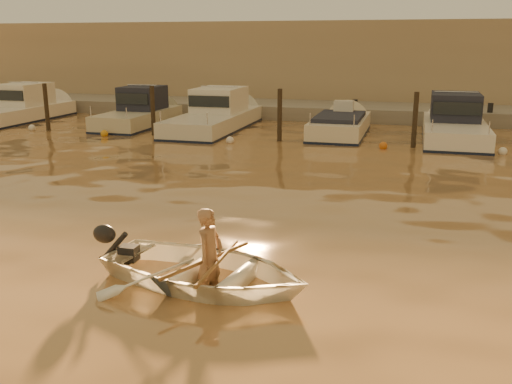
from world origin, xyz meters
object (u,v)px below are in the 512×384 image
(dinghy, at_px, (205,270))
(moored_boat_3, at_px, (340,129))
(moored_boat_1, at_px, (138,112))
(waterfront_building, at_px, (335,65))
(moored_boat_4, at_px, (455,124))
(person, at_px, (210,257))
(moored_boat_0, at_px, (17,108))
(moored_boat_2, at_px, (214,115))

(dinghy, height_order, moored_boat_3, moored_boat_3)
(moored_boat_1, relative_size, waterfront_building, 0.13)
(moored_boat_1, bearing_deg, moored_boat_4, 0.00)
(person, distance_m, moored_boat_4, 16.21)
(moored_boat_0, bearing_deg, moored_boat_4, 0.00)
(moored_boat_0, xyz_separation_m, moored_boat_2, (10.08, 0.00, 0.00))
(moored_boat_3, bearing_deg, waterfront_building, 99.50)
(dinghy, distance_m, moored_boat_1, 18.04)
(moored_boat_2, distance_m, moored_boat_4, 9.95)
(dinghy, relative_size, moored_boat_1, 0.56)
(moored_boat_0, relative_size, moored_boat_2, 0.91)
(moored_boat_1, bearing_deg, moored_boat_3, 0.00)
(moored_boat_2, bearing_deg, moored_boat_4, 0.00)
(moored_boat_1, distance_m, waterfront_building, 13.33)
(person, relative_size, moored_boat_1, 0.25)
(dinghy, xyz_separation_m, moored_boat_4, (4.53, 15.58, 0.39))
(moored_boat_4, bearing_deg, moored_boat_0, 180.00)
(moored_boat_2, relative_size, waterfront_building, 0.17)
(waterfront_building, bearing_deg, moored_boat_4, -60.18)
(moored_boat_1, xyz_separation_m, moored_boat_3, (9.15, 0.00, -0.40))
(dinghy, distance_m, moored_boat_2, 16.50)
(moored_boat_1, bearing_deg, person, -59.49)
(moored_boat_1, relative_size, moored_boat_3, 1.05)
(person, relative_size, moored_boat_4, 0.22)
(moored_boat_1, bearing_deg, waterfront_building, 56.38)
(moored_boat_2, relative_size, moored_boat_4, 1.12)
(moored_boat_0, distance_m, waterfront_building, 17.68)
(moored_boat_4, bearing_deg, dinghy, -106.21)
(dinghy, relative_size, moored_boat_0, 0.48)
(dinghy, xyz_separation_m, moored_boat_3, (0.07, 15.58, -0.01))
(person, height_order, moored_boat_3, person)
(moored_boat_1, bearing_deg, moored_boat_0, 180.00)
(waterfront_building, bearing_deg, moored_boat_2, -108.35)
(dinghy, height_order, moored_boat_4, moored_boat_4)
(moored_boat_3, height_order, moored_boat_4, moored_boat_4)
(moored_boat_1, distance_m, moored_boat_4, 13.62)
(moored_boat_4, bearing_deg, moored_boat_2, 180.00)
(moored_boat_1, xyz_separation_m, moored_boat_2, (3.67, 0.00, 0.00))
(moored_boat_2, relative_size, moored_boat_3, 1.35)
(moored_boat_4, bearing_deg, moored_boat_1, 180.00)
(moored_boat_1, height_order, moored_boat_3, moored_boat_1)
(person, relative_size, moored_boat_0, 0.22)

